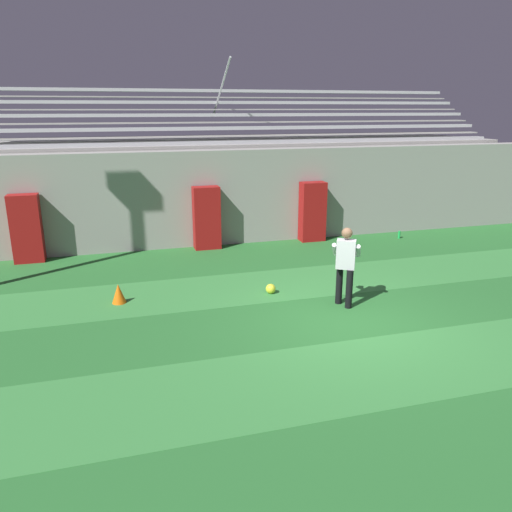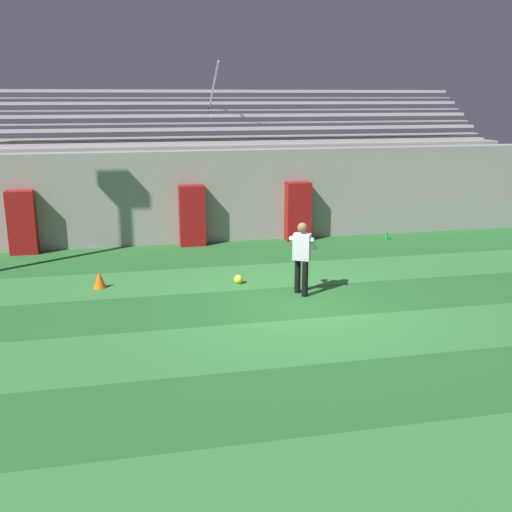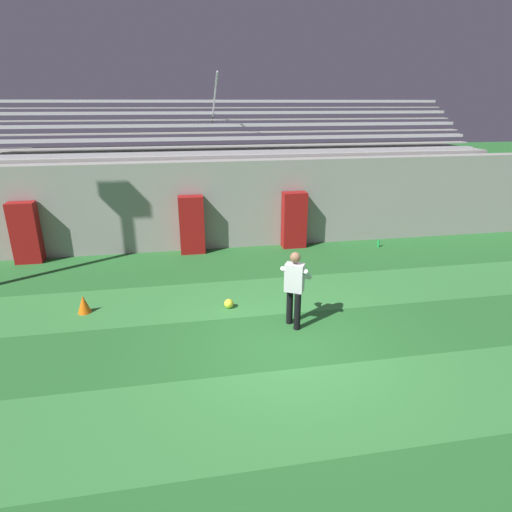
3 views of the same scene
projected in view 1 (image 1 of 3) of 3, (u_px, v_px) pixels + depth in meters
The scene contains 12 objects.
ground_plane at pixel (348, 321), 9.67m from camera, with size 80.00×80.00×0.00m, color #286B2D.
turf_stripe_mid at pixel (398, 366), 8.00m from camera, with size 28.00×2.10×0.01m, color #38843D.
turf_stripe_far at pixel (304, 282), 11.87m from camera, with size 28.00×2.10×0.01m, color #38843D.
back_wall at pixel (256, 195), 15.26m from camera, with size 24.00×0.60×2.80m, color #999691.
padding_pillar_gate_left at pixel (207, 218), 14.46m from camera, with size 0.76×0.44×1.82m, color maroon.
padding_pillar_gate_right at pixel (312, 212), 15.33m from camera, with size 0.76×0.44×1.82m, color maroon.
padding_pillar_far_left at pixel (26, 229), 13.18m from camera, with size 0.76×0.44×1.82m, color maroon.
bleacher_stand at pixel (238, 182), 17.39m from camera, with size 18.00×4.05×5.43m.
goalkeeper at pixel (346, 262), 10.20m from camera, with size 0.73×0.71×1.67m.
soccer_ball at pixel (271, 289), 11.10m from camera, with size 0.22×0.22×0.22m, color yellow.
traffic_cone at pixel (119, 294), 10.53m from camera, with size 0.30×0.30×0.42m, color orange.
water_bottle at pixel (399, 235), 15.79m from camera, with size 0.07×0.07×0.24m, color green.
Camera 1 is at (-4.18, -8.07, 3.98)m, focal length 35.00 mm.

